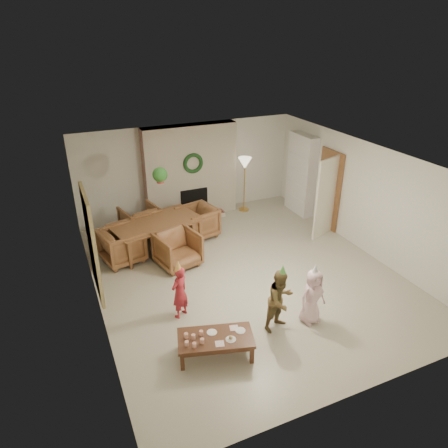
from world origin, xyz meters
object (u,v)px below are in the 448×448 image
child_pink (312,296)px  child_plaid (280,300)px  dining_chair_left (122,245)px  dining_chair_far (140,221)px  dining_chair_right (197,222)px  dining_table (158,236)px  child_red (180,292)px  dining_chair_near (178,249)px  coffee_table_top (216,338)px

child_pink → child_plaid: bearing=166.6°
dining_chair_left → dining_chair_far: bearing=-45.0°
dining_chair_far → dining_chair_right: 1.42m
dining_chair_left → child_pink: size_ratio=0.83×
dining_chair_far → child_pink: 4.90m
dining_table → dining_chair_far: size_ratio=2.34×
dining_chair_far → child_red: bearing=75.1°
dining_chair_near → dining_chair_right: size_ratio=1.00×
dining_chair_right → coffee_table_top: (-1.17, -3.98, -0.05)m
coffee_table_top → child_red: child_red is taller
dining_table → dining_chair_left: dining_chair_left is taller
coffee_table_top → dining_chair_left: bearing=118.2°
dining_chair_right → coffee_table_top: 4.15m
dining_table → dining_chair_far: (-0.21, 0.86, 0.04)m
child_plaid → coffee_table_top: bearing=171.7°
dining_table → dining_chair_near: bearing=-90.0°
coffee_table_top → dining_chair_right: bearing=89.5°
dining_chair_right → child_pink: size_ratio=0.83×
dining_table → child_pink: bearing=-77.3°
child_red → child_pink: bearing=122.2°
coffee_table_top → child_pink: child_pink is taller
dining_chair_near → coffee_table_top: (-0.30, -2.86, -0.05)m
dining_chair_near → child_pink: (1.57, -2.76, 0.13)m
coffee_table_top → child_plaid: size_ratio=1.04×
dining_chair_left → child_pink: 4.32m
dining_table → dining_chair_right: (1.08, 0.26, 0.04)m
child_plaid → dining_table: bearing=92.0°
dining_chair_near → child_red: (-0.50, -1.69, 0.12)m
dining_chair_right → child_plaid: child_plaid is taller
dining_table → dining_chair_right: bearing=-0.0°
dining_chair_right → child_plaid: 3.81m
dining_table → child_plaid: bearing=-85.1°
child_pink → dining_chair_near: bearing=113.8°
dining_table → dining_chair_right: size_ratio=2.34×
dining_table → child_plaid: (1.18, -3.54, 0.21)m
dining_chair_right → child_plaid: bearing=-11.9°
dining_chair_left → child_red: bearing=-179.9°
dining_chair_near → child_red: child_red is taller
dining_table → child_red: child_red is taller
dining_chair_near → dining_chair_right: 1.42m
dining_chair_far → child_plaid: size_ratio=0.76×
dining_chair_far → child_red: child_red is taller
child_plaid → dining_chair_far: bearing=91.0°
dining_chair_far → child_red: size_ratio=0.85×
dining_chair_right → child_plaid: size_ratio=0.76×
dining_table → dining_chair_near: size_ratio=2.34×
dining_chair_left → child_plaid: bearing=-162.0°
dining_table → child_red: (-0.30, -2.55, 0.15)m
child_red → dining_chair_near: bearing=-137.1°
dining_chair_far → child_plaid: child_plaid is taller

